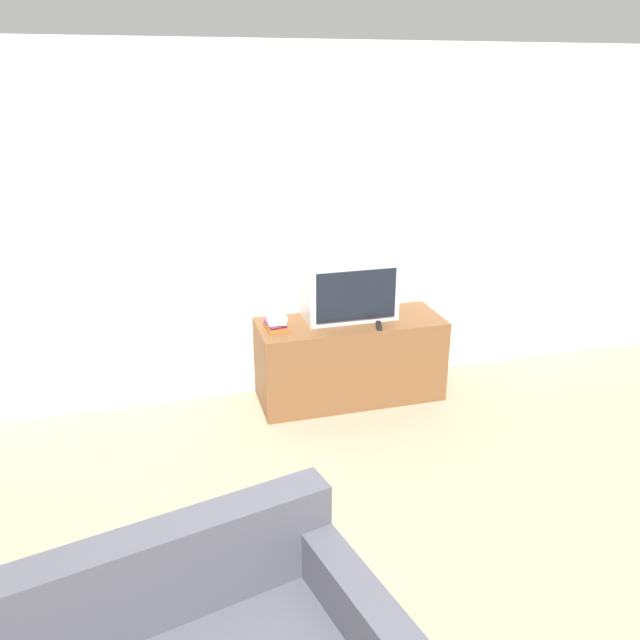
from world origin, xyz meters
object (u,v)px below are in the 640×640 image
book_stack (276,322)px  tv_stand (350,359)px  television (349,288)px  remote_on_stand (379,326)px

book_stack → tv_stand: bearing=-0.1°
television → remote_on_stand: 0.37m
remote_on_stand → book_stack: bearing=166.3°
tv_stand → book_stack: (-0.57, 0.00, 0.37)m
tv_stand → television: size_ratio=2.05×
tv_stand → remote_on_stand: (0.16, -0.18, 0.33)m
television → remote_on_stand: (0.15, -0.27, -0.22)m
tv_stand → book_stack: 0.68m
tv_stand → book_stack: book_stack is taller
tv_stand → book_stack: size_ratio=6.25×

